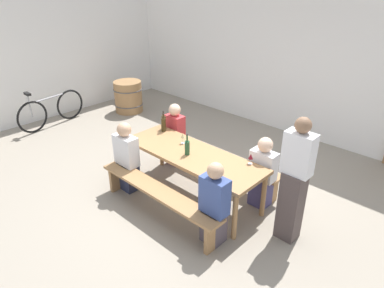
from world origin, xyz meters
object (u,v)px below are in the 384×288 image
at_px(bench_far, 221,160).
at_px(seated_guest_far_0, 175,136).
at_px(parked_bicycle_0, 51,110).
at_px(wine_bottle_2, 163,124).
at_px(wine_bottle_1, 164,122).
at_px(wine_glass_0, 251,157).
at_px(bench_near, 158,195).
at_px(seated_guest_near_1, 214,205).
at_px(wine_barrel, 128,96).
at_px(tasting_table, 192,158).
at_px(seated_guest_near_0, 127,158).
at_px(wine_bottle_0, 187,147).
at_px(seated_guest_far_1, 262,174).
at_px(wine_glass_1, 183,136).
at_px(standing_host, 294,183).

height_order(bench_far, seated_guest_far_0, seated_guest_far_0).
bearing_deg(parked_bicycle_0, wine_bottle_2, -91.39).
bearing_deg(wine_bottle_1, wine_glass_0, 0.27).
distance_m(bench_near, wine_bottle_2, 1.39).
distance_m(seated_guest_near_1, wine_barrel, 5.05).
distance_m(wine_bottle_1, wine_glass_0, 1.76).
xyz_separation_m(tasting_table, wine_bottle_2, (-0.89, 0.25, 0.20)).
xyz_separation_m(bench_far, seated_guest_near_1, (0.89, -1.23, 0.19)).
bearing_deg(seated_guest_near_0, tasting_table, -58.40).
bearing_deg(tasting_table, wine_bottle_0, -107.76).
height_order(wine_bottle_2, seated_guest_far_1, seated_guest_far_1).
bearing_deg(seated_guest_near_1, bench_far, 35.84).
bearing_deg(bench_near, seated_guest_near_1, 9.55).
relative_size(wine_glass_1, standing_host, 0.10).
xyz_separation_m(wine_bottle_0, wine_bottle_2, (-0.86, 0.32, 0.01)).
xyz_separation_m(tasting_table, seated_guest_near_0, (-0.88, -0.54, -0.13)).
bearing_deg(seated_guest_far_1, wine_bottle_0, -55.87).
bearing_deg(standing_host, bench_far, -18.07).
relative_size(tasting_table, bench_far, 1.05).
xyz_separation_m(wine_bottle_1, wine_glass_0, (1.76, 0.01, -0.01)).
distance_m(bench_far, seated_guest_far_0, 0.95).
bearing_deg(wine_bottle_1, bench_near, -46.53).
relative_size(tasting_table, wine_bottle_1, 7.18).
relative_size(bench_near, seated_guest_far_0, 1.91).
relative_size(wine_glass_0, seated_guest_near_1, 0.13).
xyz_separation_m(seated_guest_near_0, seated_guest_near_1, (1.77, 0.00, 0.01)).
xyz_separation_m(wine_bottle_2, wine_barrel, (-2.80, 1.35, -0.49)).
bearing_deg(wine_barrel, wine_glass_1, -23.50).
bearing_deg(seated_guest_near_1, wine_bottle_1, 65.06).
relative_size(seated_guest_far_0, standing_host, 0.68).
relative_size(wine_glass_0, seated_guest_far_0, 0.14).
distance_m(wine_bottle_2, standing_host, 2.43).
height_order(bench_far, wine_barrel, wine_barrel).
bearing_deg(wine_bottle_0, seated_guest_far_0, 145.36).
relative_size(bench_near, wine_glass_1, 12.36).
bearing_deg(wine_glass_1, wine_glass_0, 9.27).
xyz_separation_m(tasting_table, seated_guest_near_1, (0.89, -0.54, -0.12)).
bearing_deg(seated_guest_far_0, wine_glass_0, 82.85).
xyz_separation_m(tasting_table, standing_host, (1.54, 0.19, 0.15)).
bearing_deg(standing_host, wine_glass_1, 1.44).
xyz_separation_m(bench_far, wine_barrel, (-3.68, 0.91, 0.02)).
bearing_deg(wine_bottle_0, seated_guest_near_1, -26.97).
relative_size(seated_guest_far_1, standing_host, 0.65).
distance_m(wine_glass_0, wine_barrel, 4.69).
relative_size(tasting_table, wine_barrel, 3.00).
xyz_separation_m(bench_near, wine_bottle_2, (-0.89, 0.94, 0.51)).
bearing_deg(wine_glass_1, seated_guest_far_0, 145.83).
relative_size(seated_guest_near_0, seated_guest_far_0, 1.00).
height_order(seated_guest_far_0, standing_host, standing_host).
distance_m(tasting_table, bench_near, 0.76).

